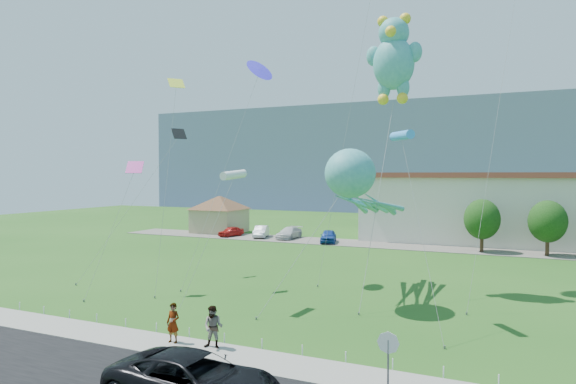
# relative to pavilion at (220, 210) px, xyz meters

# --- Properties ---
(ground) EXTENTS (160.00, 160.00, 0.00)m
(ground) POSITION_rel_pavilion_xyz_m (24.00, -38.00, -3.02)
(ground) COLOR #204F16
(ground) RESTS_ON ground
(sidewalk) EXTENTS (80.00, 2.50, 0.10)m
(sidewalk) POSITION_rel_pavilion_xyz_m (24.00, -40.75, -2.97)
(sidewalk) COLOR gray
(sidewalk) RESTS_ON ground
(parking_strip) EXTENTS (70.00, 6.00, 0.06)m
(parking_strip) POSITION_rel_pavilion_xyz_m (24.00, -3.00, -2.99)
(parking_strip) COLOR #59544C
(parking_strip) RESTS_ON ground
(hill_ridge) EXTENTS (160.00, 50.00, 25.00)m
(hill_ridge) POSITION_rel_pavilion_xyz_m (24.00, 82.00, 9.48)
(hill_ridge) COLOR slate
(hill_ridge) RESTS_ON ground
(pavilion) EXTENTS (9.20, 9.20, 5.00)m
(pavilion) POSITION_rel_pavilion_xyz_m (0.00, 0.00, 0.00)
(pavilion) COLOR tan
(pavilion) RESTS_ON ground
(stop_sign) EXTENTS (0.80, 0.07, 2.50)m
(stop_sign) POSITION_rel_pavilion_xyz_m (33.50, -42.21, -1.15)
(stop_sign) COLOR slate
(stop_sign) RESTS_ON ground
(rope_fence) EXTENTS (26.05, 0.05, 0.50)m
(rope_fence) POSITION_rel_pavilion_xyz_m (24.00, -39.30, -2.77)
(rope_fence) COLOR white
(rope_fence) RESTS_ON ground
(tree_near) EXTENTS (3.60, 3.60, 5.47)m
(tree_near) POSITION_rel_pavilion_xyz_m (34.00, -4.00, 0.36)
(tree_near) COLOR #3F2B19
(tree_near) RESTS_ON ground
(tree_mid) EXTENTS (3.60, 3.60, 5.47)m
(tree_mid) POSITION_rel_pavilion_xyz_m (40.00, -4.00, 0.36)
(tree_mid) COLOR #3F2B19
(tree_mid) RESTS_ON ground
(suv) EXTENTS (6.49, 3.20, 1.77)m
(suv) POSITION_rel_pavilion_xyz_m (27.61, -45.44, -2.08)
(suv) COLOR black
(suv) RESTS_ON road
(pedestrian_left) EXTENTS (0.68, 0.45, 1.86)m
(pedestrian_left) POSITION_rel_pavilion_xyz_m (22.88, -40.41, -1.99)
(pedestrian_left) COLOR gray
(pedestrian_left) RESTS_ON sidewalk
(pedestrian_right) EXTENTS (1.05, 0.88, 1.92)m
(pedestrian_right) POSITION_rel_pavilion_xyz_m (25.02, -40.28, -1.96)
(pedestrian_right) COLOR gray
(pedestrian_right) RESTS_ON sidewalk
(parked_car_red) EXTENTS (2.34, 3.91, 1.25)m
(parked_car_red) POSITION_rel_pavilion_xyz_m (3.87, -3.45, -2.34)
(parked_car_red) COLOR #B31916
(parked_car_red) RESTS_ON parking_strip
(parked_car_silver) EXTENTS (2.82, 4.60, 1.43)m
(parked_car_silver) POSITION_rel_pavilion_xyz_m (7.81, -2.70, -2.25)
(parked_car_silver) COLOR silver
(parked_car_silver) RESTS_ON parking_strip
(parked_car_white) EXTENTS (1.97, 4.78, 1.38)m
(parked_car_white) POSITION_rel_pavilion_xyz_m (11.59, -2.43, -2.27)
(parked_car_white) COLOR silver
(parked_car_white) RESTS_ON parking_strip
(parked_car_blue) EXTENTS (2.86, 4.59, 1.46)m
(parked_car_blue) POSITION_rel_pavilion_xyz_m (17.27, -3.90, -2.23)
(parked_car_blue) COLOR #1A3E93
(parked_car_blue) RESTS_ON parking_strip
(octopus_kite) EXTENTS (5.30, 12.66, 9.55)m
(octopus_kite) POSITION_rel_pavilion_xyz_m (28.25, -28.71, 4.21)
(octopus_kite) COLOR teal
(octopus_kite) RESTS_ON ground
(teddy_bear_kite) EXTENTS (3.88, 8.93, 19.02)m
(teddy_bear_kite) POSITION_rel_pavilion_xyz_m (29.47, -24.28, 13.08)
(teddy_bear_kite) COLOR teal
(teddy_bear_kite) RESTS_ON ground
(small_kite_black) EXTENTS (4.50, 7.91, 11.71)m
(small_kite_black) POSITION_rel_pavilion_xyz_m (11.89, -26.51, 6.89)
(small_kite_black) COLOR black
(small_kite_black) RESTS_ON ground
(small_kite_yellow) EXTENTS (2.03, 4.91, 14.99)m
(small_kite_yellow) POSITION_rel_pavilion_xyz_m (15.07, -29.91, 9.69)
(small_kite_yellow) COLOR #D9EE38
(small_kite_yellow) RESTS_ON ground
(small_kite_cyan) EXTENTS (3.15, 5.03, 10.54)m
(small_kite_cyan) POSITION_rel_pavilion_xyz_m (31.74, -31.93, 6.99)
(small_kite_cyan) COLOR #3598F2
(small_kite_cyan) RESTS_ON ground
(small_kite_blue) EXTENTS (3.87, 6.72, 16.54)m
(small_kite_blue) POSITION_rel_pavilion_xyz_m (19.51, -25.54, 12.47)
(small_kite_blue) COLOR #3026DC
(small_kite_blue) RESTS_ON ground
(small_kite_white) EXTENTS (1.89, 4.86, 8.40)m
(small_kite_white) POSITION_rel_pavilion_xyz_m (21.89, -33.19, 4.88)
(small_kite_white) COLOR white
(small_kite_white) RESTS_ON ground
(small_kite_pink) EXTENTS (1.55, 4.49, 8.91)m
(small_kite_pink) POSITION_rel_pavilion_xyz_m (13.58, -32.77, 4.63)
(small_kite_pink) COLOR #DB30A2
(small_kite_pink) RESTS_ON ground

